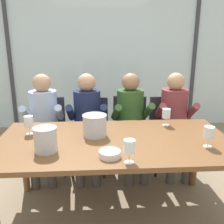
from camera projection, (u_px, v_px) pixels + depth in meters
name	position (u px, v px, depth m)	size (l,w,h in m)	color
ground	(109.00, 163.00, 3.43)	(14.00, 14.00, 0.00)	#847056
window_glass_panel	(104.00, 56.00, 4.57)	(7.25, 0.03, 2.60)	silver
window_mullion_left	(10.00, 56.00, 4.45)	(0.06, 0.06, 2.60)	#38383D
window_mullion_right	(194.00, 55.00, 4.66)	(0.06, 0.06, 2.60)	#38383D
hillside_vineyard	(100.00, 54.00, 8.49)	(13.25, 2.40, 2.15)	#568942
dining_table	(115.00, 147.00, 2.29)	(2.05, 1.06, 0.75)	brown
chair_near_curtain	(48.00, 128.00, 3.20)	(0.48, 0.48, 0.90)	#232328
chair_left_of_center	(91.00, 128.00, 3.22)	(0.49, 0.49, 0.90)	#232328
chair_center	(129.00, 127.00, 3.27)	(0.50, 0.50, 0.90)	#232328
chair_right_of_center	(167.00, 127.00, 3.26)	(0.44, 0.44, 0.90)	#232328
person_pale_blue_shirt	(44.00, 119.00, 3.00)	(0.48, 0.62, 1.22)	#9EB2D1
person_navy_polo	(87.00, 118.00, 3.03)	(0.46, 0.61, 1.22)	#192347
person_olive_shirt	(131.00, 117.00, 3.07)	(0.49, 0.63, 1.22)	#2D5123
person_maroon_top	(175.00, 116.00, 3.10)	(0.48, 0.62, 1.22)	brown
ice_bucket_primary	(95.00, 125.00, 2.33)	(0.22, 0.22, 0.20)	#B7B7BC
ice_bucket_secondary	(45.00, 139.00, 2.01)	(0.19, 0.19, 0.20)	#B7B7BC
tasting_bowl	(110.00, 154.00, 1.93)	(0.16, 0.16, 0.05)	silver
wine_glass_by_left_taster	(166.00, 114.00, 2.60)	(0.08, 0.08, 0.17)	silver
wine_glass_near_bucket	(129.00, 147.00, 1.82)	(0.08, 0.08, 0.17)	silver
wine_glass_center_pour	(209.00, 133.00, 2.09)	(0.08, 0.08, 0.17)	silver
wine_glass_by_right_taster	(29.00, 122.00, 2.36)	(0.08, 0.08, 0.17)	silver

